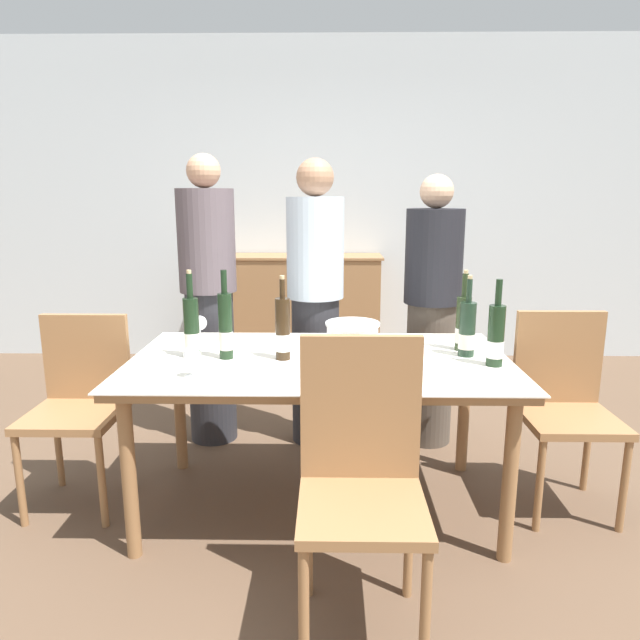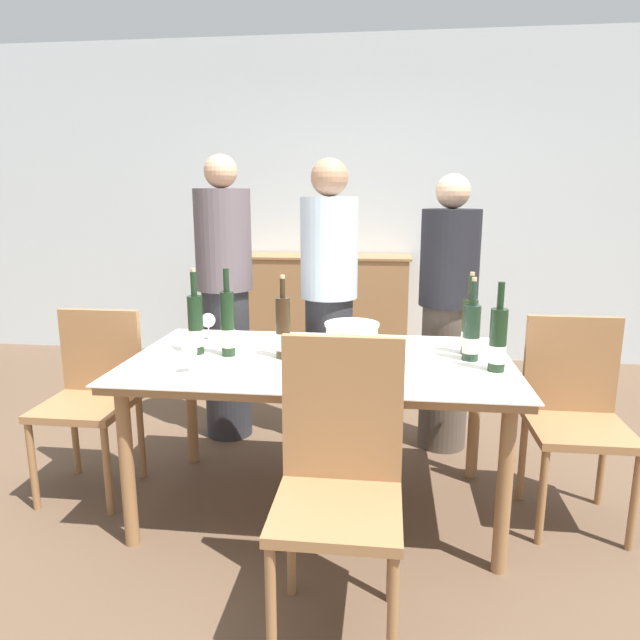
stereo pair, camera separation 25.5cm
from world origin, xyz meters
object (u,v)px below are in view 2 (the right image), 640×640
at_px(dining_table, 320,373).
at_px(ice_bucket, 352,341).
at_px(wine_bottle_1, 469,327).
at_px(person_guest_left, 329,305).
at_px(wine_glass_2, 384,355).
at_px(chair_right_end, 575,406).
at_px(chair_near_front, 340,468).
at_px(wine_glass_0, 208,322).
at_px(wine_bottle_4, 471,334).
at_px(wine_bottle_0, 228,325).
at_px(wine_bottle_2, 498,341).
at_px(wine_bottle_3, 196,326).
at_px(person_guest_right, 447,316).
at_px(person_host, 225,300).
at_px(wine_bottle_5, 283,330).
at_px(sideboard_cabinet, 321,309).
at_px(chair_left_end, 93,387).

xyz_separation_m(dining_table, ice_bucket, (0.15, -0.03, 0.16)).
bearing_deg(wine_bottle_1, person_guest_left, 139.13).
relative_size(wine_glass_2, chair_right_end, 0.16).
bearing_deg(chair_near_front, wine_glass_0, 127.74).
bearing_deg(wine_bottle_4, wine_glass_0, 170.86).
bearing_deg(chair_near_front, dining_table, 102.03).
bearing_deg(wine_bottle_0, wine_bottle_1, 8.23).
distance_m(dining_table, wine_bottle_2, 0.79).
height_order(wine_bottle_2, wine_bottle_3, wine_bottle_3).
xyz_separation_m(wine_bottle_0, chair_right_end, (1.58, 0.08, -0.35)).
bearing_deg(wine_bottle_3, person_guest_right, 32.06).
distance_m(chair_right_end, person_host, 1.98).
xyz_separation_m(wine_bottle_2, wine_glass_2, (-0.47, -0.19, -0.02)).
distance_m(wine_bottle_1, wine_bottle_2, 0.27).
bearing_deg(chair_right_end, wine_bottle_3, -177.65).
bearing_deg(chair_right_end, person_guest_right, 126.48).
bearing_deg(wine_bottle_5, wine_glass_2, -31.14).
relative_size(ice_bucket, person_guest_left, 0.14).
bearing_deg(wine_bottle_0, person_host, 106.96).
bearing_deg(chair_right_end, ice_bucket, -173.29).
bearing_deg(chair_right_end, chair_near_front, -141.44).
xyz_separation_m(sideboard_cabinet, wine_glass_2, (0.57, -2.72, 0.37)).
bearing_deg(sideboard_cabinet, wine_bottle_0, -93.38).
distance_m(wine_bottle_2, person_guest_left, 1.19).
distance_m(wine_bottle_2, wine_bottle_4, 0.18).
bearing_deg(wine_bottle_5, wine_bottle_1, 11.50).
height_order(wine_bottle_2, wine_glass_2, wine_bottle_2).
height_order(wine_bottle_0, chair_right_end, wine_bottle_0).
bearing_deg(person_host, chair_near_front, -61.46).
height_order(dining_table, wine_bottle_2, wine_bottle_2).
bearing_deg(wine_bottle_0, wine_bottle_2, -4.69).
xyz_separation_m(wine_glass_0, person_host, (-0.06, 0.53, 0.01)).
bearing_deg(wine_bottle_5, chair_left_end, 174.64).
distance_m(sideboard_cabinet, chair_right_end, 2.75).
relative_size(sideboard_cabinet, wine_bottle_2, 4.08).
xyz_separation_m(wine_bottle_1, wine_bottle_3, (-1.26, -0.15, 0.01)).
bearing_deg(chair_near_front, chair_right_end, 38.56).
height_order(sideboard_cabinet, chair_near_front, chair_near_front).
bearing_deg(chair_near_front, chair_left_end, 148.65).
xyz_separation_m(wine_bottle_1, wine_bottle_4, (-0.00, -0.10, -0.01)).
height_order(wine_bottle_5, chair_near_front, wine_bottle_5).
distance_m(wine_bottle_1, wine_bottle_4, 0.10).
bearing_deg(chair_left_end, dining_table, -4.13).
bearing_deg(wine_bottle_5, person_guest_right, 44.43).
distance_m(ice_bucket, person_guest_left, 0.84).
xyz_separation_m(dining_table, wine_bottle_0, (-0.43, 0.00, 0.21)).
bearing_deg(dining_table, wine_glass_0, 156.33).
distance_m(wine_glass_0, chair_right_end, 1.80).
relative_size(wine_bottle_5, chair_left_end, 0.42).
bearing_deg(wine_bottle_3, person_host, 96.13).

